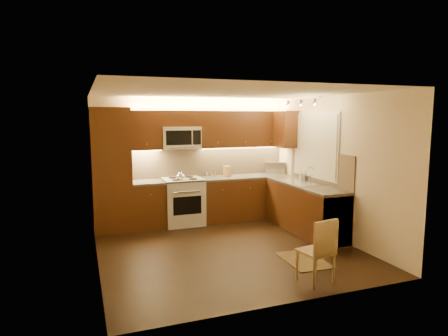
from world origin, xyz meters
name	(u,v)px	position (x,y,z in m)	size (l,w,h in m)	color
floor	(227,249)	(0.00, 0.00, 0.00)	(4.00, 4.00, 0.01)	black
ceiling	(227,93)	(0.00, 0.00, 2.50)	(4.00, 4.00, 0.01)	beige
wall_back	(193,160)	(0.00, 2.00, 1.25)	(4.00, 0.01, 2.50)	beige
wall_front	(291,197)	(0.00, -2.00, 1.25)	(4.00, 0.01, 2.50)	beige
wall_left	(95,180)	(-2.00, 0.00, 1.25)	(0.01, 4.00, 2.50)	beige
wall_right	(333,167)	(2.00, 0.00, 1.25)	(0.01, 4.00, 2.50)	beige
pantry	(111,170)	(-1.65, 1.70, 1.15)	(0.70, 0.60, 2.30)	#401A0D
base_cab_back_left	(148,205)	(-0.99, 1.70, 0.43)	(0.62, 0.60, 0.86)	#401A0D
counter_back_left	(148,182)	(-0.99, 1.70, 0.88)	(0.62, 0.60, 0.04)	#34322F
base_cab_back_right	(245,198)	(1.04, 1.70, 0.43)	(1.92, 0.60, 0.86)	#401A0D
counter_back_right	(245,177)	(1.04, 1.70, 0.88)	(1.92, 0.60, 0.04)	#34322F
base_cab_right	(305,209)	(1.70, 0.40, 0.43)	(0.60, 2.00, 0.86)	#401A0D
counter_right	(306,185)	(1.70, 0.40, 0.88)	(0.60, 2.00, 0.04)	#34322F
dishwasher	(327,218)	(1.70, -0.30, 0.43)	(0.58, 0.60, 0.84)	silver
backsplash_back	(209,162)	(0.35, 1.99, 1.20)	(3.30, 0.02, 0.60)	tan
backsplash_right	(320,167)	(1.99, 0.40, 1.20)	(0.02, 2.00, 0.60)	tan
upper_cab_back_left	(145,130)	(-0.99, 1.82, 1.88)	(0.62, 0.35, 0.75)	#401A0D
upper_cab_back_right	(243,129)	(1.04, 1.82, 1.88)	(1.92, 0.35, 0.75)	#401A0D
upper_cab_bridge	(180,119)	(-0.30, 1.82, 2.09)	(0.76, 0.35, 0.31)	#401A0D
upper_cab_right_corner	(286,129)	(1.82, 1.40, 1.88)	(0.35, 0.50, 0.75)	#401A0D
stove	(183,201)	(-0.30, 1.68, 0.46)	(0.76, 0.65, 0.92)	silver
microwave	(181,138)	(-0.30, 1.81, 1.72)	(0.76, 0.38, 0.44)	silver
window_frame	(315,145)	(1.99, 0.55, 1.60)	(0.03, 1.44, 1.24)	silver
window_blinds	(315,145)	(1.97, 0.55, 1.60)	(0.02, 1.36, 1.16)	silver
sink	(301,179)	(1.70, 0.55, 0.98)	(0.52, 0.86, 0.15)	silver
faucet	(310,174)	(1.88, 0.55, 1.05)	(0.20, 0.04, 0.30)	silver
track_light_bar	(301,98)	(1.55, 0.40, 2.46)	(0.04, 1.20, 0.03)	silver
kettle	(180,175)	(-0.39, 1.51, 1.02)	(0.16, 0.16, 0.19)	silver
toaster_oven	(275,167)	(1.81, 1.84, 1.03)	(0.43, 0.32, 0.26)	silver
knife_block	(227,171)	(0.67, 1.77, 1.01)	(0.10, 0.16, 0.22)	#966D44
spice_jar_a	(207,174)	(0.28, 1.94, 0.94)	(0.04, 0.04, 0.09)	silver
spice_jar_b	(207,174)	(0.30, 1.94, 0.94)	(0.04, 0.04, 0.09)	brown
spice_jar_c	(211,174)	(0.37, 1.94, 0.95)	(0.04, 0.04, 0.10)	silver
spice_jar_d	(215,174)	(0.42, 1.83, 0.95)	(0.04, 0.04, 0.09)	olive
soap_bottle	(302,175)	(1.91, 0.86, 0.99)	(0.08, 0.09, 0.19)	#B5B5B9
rug	(304,260)	(0.89, -0.90, 0.01)	(0.55, 0.83, 0.01)	black
dining_chair	(316,250)	(0.61, -1.60, 0.43)	(0.38, 0.38, 0.86)	#966D44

